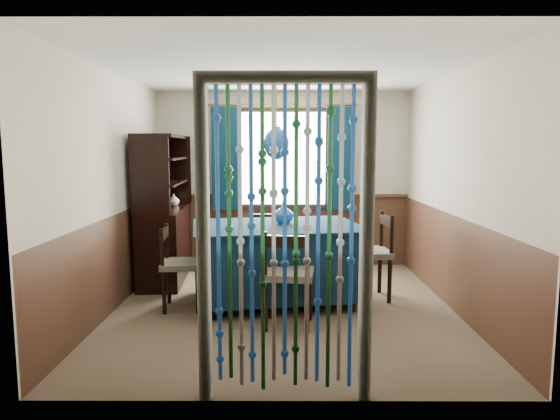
{
  "coord_description": "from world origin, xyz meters",
  "views": [
    {
      "loc": [
        -0.02,
        -5.18,
        1.7
      ],
      "look_at": [
        -0.04,
        0.25,
        1.02
      ],
      "focal_mm": 32.0,
      "sensor_mm": 36.0,
      "label": 1
    }
  ],
  "objects_px": {
    "chair_far": "(266,246)",
    "vase_table": "(283,214)",
    "sideboard": "(165,231)",
    "chair_near": "(288,276)",
    "dining_table": "(276,258)",
    "pendant_lamp": "(276,144)",
    "chair_left": "(179,265)",
    "chair_right": "(371,254)",
    "bowl_shelf": "(161,182)",
    "vase_sideboard": "(174,199)"
  },
  "relations": [
    {
      "from": "chair_far",
      "to": "vase_table",
      "type": "relative_size",
      "value": 4.23
    },
    {
      "from": "chair_far",
      "to": "sideboard",
      "type": "distance_m",
      "value": 1.33
    },
    {
      "from": "chair_near",
      "to": "dining_table",
      "type": "bearing_deg",
      "value": 105.52
    },
    {
      "from": "pendant_lamp",
      "to": "vase_table",
      "type": "bearing_deg",
      "value": 54.87
    },
    {
      "from": "dining_table",
      "to": "chair_left",
      "type": "distance_m",
      "value": 1.05
    },
    {
      "from": "chair_right",
      "to": "vase_table",
      "type": "height_order",
      "value": "vase_table"
    },
    {
      "from": "pendant_lamp",
      "to": "chair_right",
      "type": "bearing_deg",
      "value": 7.71
    },
    {
      "from": "sideboard",
      "to": "pendant_lamp",
      "type": "relative_size",
      "value": 2.02
    },
    {
      "from": "chair_far",
      "to": "chair_near",
      "type": "bearing_deg",
      "value": 96.56
    },
    {
      "from": "bowl_shelf",
      "to": "chair_far",
      "type": "bearing_deg",
      "value": 8.72
    },
    {
      "from": "bowl_shelf",
      "to": "chair_right",
      "type": "bearing_deg",
      "value": -10.87
    },
    {
      "from": "sideboard",
      "to": "vase_table",
      "type": "distance_m",
      "value": 1.79
    },
    {
      "from": "chair_right",
      "to": "pendant_lamp",
      "type": "relative_size",
      "value": 1.06
    },
    {
      "from": "chair_near",
      "to": "sideboard",
      "type": "xyz_separation_m",
      "value": [
        -1.57,
        1.75,
        0.14
      ]
    },
    {
      "from": "chair_left",
      "to": "vase_sideboard",
      "type": "distance_m",
      "value": 1.64
    },
    {
      "from": "pendant_lamp",
      "to": "vase_sideboard",
      "type": "bearing_deg",
      "value": 137.48
    },
    {
      "from": "chair_near",
      "to": "bowl_shelf",
      "type": "distance_m",
      "value": 2.21
    },
    {
      "from": "vase_table",
      "to": "chair_far",
      "type": "bearing_deg",
      "value": 107.4
    },
    {
      "from": "dining_table",
      "to": "vase_table",
      "type": "distance_m",
      "value": 0.5
    },
    {
      "from": "chair_left",
      "to": "chair_right",
      "type": "height_order",
      "value": "chair_right"
    },
    {
      "from": "chair_far",
      "to": "chair_right",
      "type": "bearing_deg",
      "value": 148.59
    },
    {
      "from": "dining_table",
      "to": "chair_right",
      "type": "bearing_deg",
      "value": -2.1
    },
    {
      "from": "chair_near",
      "to": "vase_sideboard",
      "type": "xyz_separation_m",
      "value": [
        -1.51,
        2.06,
        0.52
      ]
    },
    {
      "from": "chair_right",
      "to": "bowl_shelf",
      "type": "xyz_separation_m",
      "value": [
        -2.47,
        0.47,
        0.78
      ]
    },
    {
      "from": "chair_right",
      "to": "sideboard",
      "type": "bearing_deg",
      "value": 67.71
    },
    {
      "from": "vase_table",
      "to": "vase_sideboard",
      "type": "xyz_separation_m",
      "value": [
        -1.47,
        1.17,
        0.05
      ]
    },
    {
      "from": "chair_right",
      "to": "pendant_lamp",
      "type": "distance_m",
      "value": 1.64
    },
    {
      "from": "bowl_shelf",
      "to": "chair_near",
      "type": "bearing_deg",
      "value": -42.84
    },
    {
      "from": "vase_table",
      "to": "sideboard",
      "type": "bearing_deg",
      "value": 150.85
    },
    {
      "from": "vase_sideboard",
      "to": "chair_far",
      "type": "bearing_deg",
      "value": -20.52
    },
    {
      "from": "sideboard",
      "to": "pendant_lamp",
      "type": "bearing_deg",
      "value": -36.92
    },
    {
      "from": "chair_right",
      "to": "bowl_shelf",
      "type": "relative_size",
      "value": 5.24
    },
    {
      "from": "chair_left",
      "to": "sideboard",
      "type": "distance_m",
      "value": 1.28
    },
    {
      "from": "chair_left",
      "to": "bowl_shelf",
      "type": "bearing_deg",
      "value": -161.39
    },
    {
      "from": "dining_table",
      "to": "vase_table",
      "type": "relative_size",
      "value": 9.4
    },
    {
      "from": "bowl_shelf",
      "to": "vase_sideboard",
      "type": "relative_size",
      "value": 1.08
    },
    {
      "from": "chair_far",
      "to": "chair_left",
      "type": "height_order",
      "value": "chair_far"
    },
    {
      "from": "dining_table",
      "to": "sideboard",
      "type": "height_order",
      "value": "sideboard"
    },
    {
      "from": "sideboard",
      "to": "vase_table",
      "type": "relative_size",
      "value": 8.86
    },
    {
      "from": "chair_near",
      "to": "pendant_lamp",
      "type": "xyz_separation_m",
      "value": [
        -0.12,
        0.78,
        1.25
      ]
    },
    {
      "from": "chair_near",
      "to": "chair_left",
      "type": "bearing_deg",
      "value": 161.14
    },
    {
      "from": "chair_right",
      "to": "bowl_shelf",
      "type": "height_order",
      "value": "bowl_shelf"
    },
    {
      "from": "chair_far",
      "to": "sideboard",
      "type": "height_order",
      "value": "sideboard"
    },
    {
      "from": "chair_near",
      "to": "chair_right",
      "type": "height_order",
      "value": "chair_right"
    },
    {
      "from": "dining_table",
      "to": "chair_right",
      "type": "distance_m",
      "value": 1.08
    },
    {
      "from": "vase_sideboard",
      "to": "dining_table",
      "type": "bearing_deg",
      "value": -42.52
    },
    {
      "from": "vase_sideboard",
      "to": "vase_table",
      "type": "bearing_deg",
      "value": -38.46
    },
    {
      "from": "chair_near",
      "to": "vase_sideboard",
      "type": "bearing_deg",
      "value": 133.35
    },
    {
      "from": "chair_far",
      "to": "bowl_shelf",
      "type": "xyz_separation_m",
      "value": [
        -1.25,
        -0.19,
        0.82
      ]
    },
    {
      "from": "dining_table",
      "to": "chair_far",
      "type": "bearing_deg",
      "value": 90.16
    }
  ]
}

